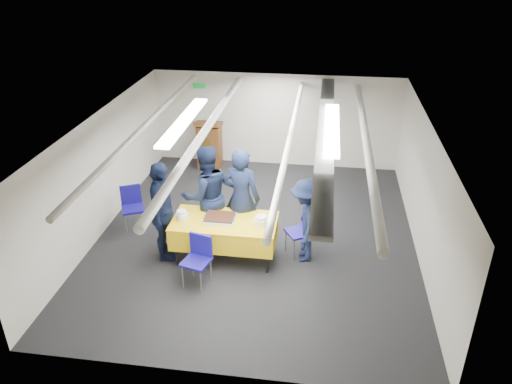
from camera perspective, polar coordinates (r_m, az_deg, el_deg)
ground at (r=9.73m, az=0.05°, el=-4.96°), size 7.00×7.00×0.00m
room_shell at (r=9.27m, az=0.98°, el=5.87°), size 6.00×7.00×2.30m
serving_table at (r=8.82m, az=-3.61°, el=-4.45°), size 1.83×0.94×0.77m
sheet_cake at (r=8.70m, az=-4.16°, el=-3.00°), size 0.54×0.42×0.09m
plate_stack_left at (r=8.80m, az=-8.45°, el=-2.63°), size 0.21×0.21×0.17m
plate_stack_right at (r=8.54m, az=0.61°, el=-3.31°), size 0.24×0.24×0.17m
podium at (r=12.41m, az=-5.34°, el=5.47°), size 0.62×0.53×1.25m
chair_near at (r=8.28m, az=-6.61°, el=-7.16°), size 0.52×0.52×0.87m
chair_right at (r=9.00m, az=5.41°, el=-4.04°), size 0.58×0.58×0.87m
chair_left at (r=10.06m, az=-13.98°, el=-1.21°), size 0.56×0.56×0.87m
sailor_a at (r=9.00m, az=-1.71°, el=-0.71°), size 0.77×0.57×1.94m
sailor_b at (r=9.16m, az=-5.73°, el=-0.37°), size 1.18×1.12×1.92m
sailor_c at (r=8.80m, az=-10.69°, el=-2.26°), size 0.66×1.15×1.85m
sailor_d at (r=8.72m, az=5.66°, el=-3.30°), size 0.63×1.03×1.55m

